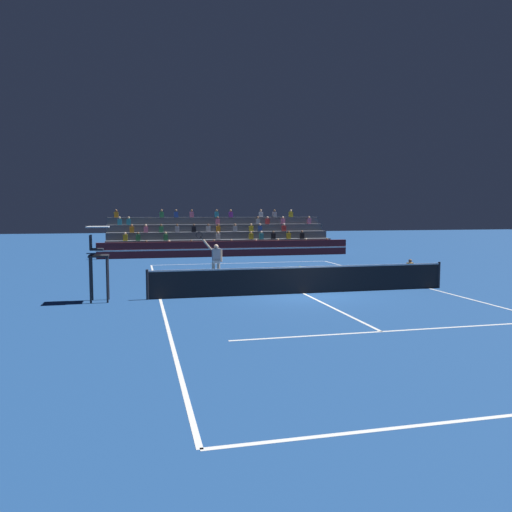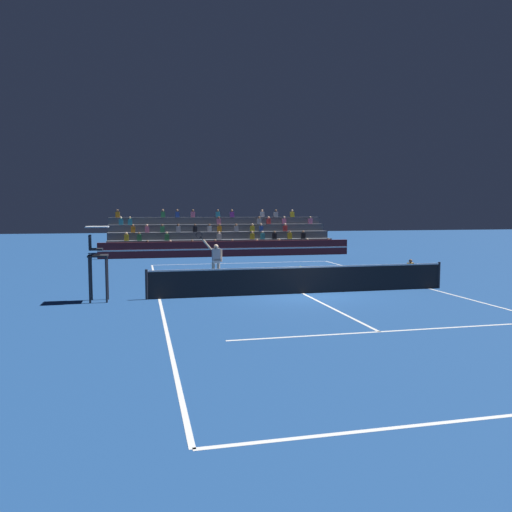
{
  "view_description": "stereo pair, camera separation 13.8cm",
  "coord_description": "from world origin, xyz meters",
  "px_view_note": "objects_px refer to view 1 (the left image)",
  "views": [
    {
      "loc": [
        -6.25,
        -18.31,
        3.17
      ],
      "look_at": [
        -0.84,
        4.48,
        1.1
      ],
      "focal_mm": 35.0,
      "sensor_mm": 36.0,
      "label": 1
    },
    {
      "loc": [
        -6.12,
        -18.34,
        3.17
      ],
      "look_at": [
        -0.84,
        4.48,
        1.1
      ],
      "focal_mm": 35.0,
      "sensor_mm": 36.0,
      "label": 2
    }
  ],
  "objects_px": {
    "tennis_ball": "(300,266)",
    "ball_kid_courtside": "(410,269)",
    "umpire_chair": "(98,253)",
    "tennis_player": "(216,260)"
  },
  "relations": [
    {
      "from": "umpire_chair",
      "to": "ball_kid_courtside",
      "type": "relative_size",
      "value": 3.16
    },
    {
      "from": "ball_kid_courtside",
      "to": "tennis_ball",
      "type": "bearing_deg",
      "value": 127.79
    },
    {
      "from": "ball_kid_courtside",
      "to": "tennis_player",
      "type": "relative_size",
      "value": 0.36
    },
    {
      "from": "tennis_player",
      "to": "tennis_ball",
      "type": "xyz_separation_m",
      "value": [
        5.67,
        4.86,
        -0.95
      ]
    },
    {
      "from": "umpire_chair",
      "to": "tennis_player",
      "type": "relative_size",
      "value": 1.13
    },
    {
      "from": "ball_kid_courtside",
      "to": "tennis_player",
      "type": "distance_m",
      "value": 9.71
    },
    {
      "from": "ball_kid_courtside",
      "to": "tennis_player",
      "type": "bearing_deg",
      "value": 178.16
    },
    {
      "from": "tennis_player",
      "to": "umpire_chair",
      "type": "bearing_deg",
      "value": -139.42
    },
    {
      "from": "umpire_chair",
      "to": "ball_kid_courtside",
      "type": "height_order",
      "value": "umpire_chair"
    },
    {
      "from": "tennis_ball",
      "to": "ball_kid_courtside",
      "type": "bearing_deg",
      "value": -52.21
    }
  ]
}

